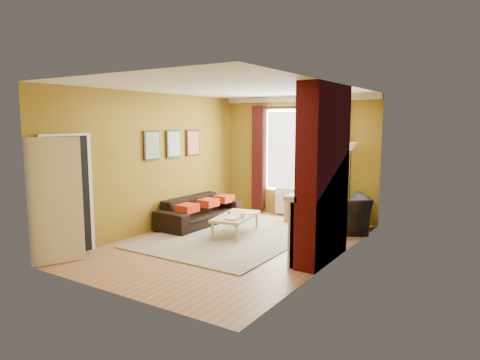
# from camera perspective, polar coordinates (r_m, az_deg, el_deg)

# --- Properties ---
(ground) EXTENTS (5.50, 5.50, 0.00)m
(ground) POSITION_cam_1_polar(r_m,az_deg,el_deg) (7.93, -0.98, -8.47)
(ground) COLOR #8C5F3F
(ground) RESTS_ON ground
(room_walls) EXTENTS (3.82, 5.54, 2.83)m
(room_walls) POSITION_cam_1_polar(r_m,az_deg,el_deg) (7.58, 4.14, 1.41)
(room_walls) COLOR olive
(room_walls) RESTS_ON ground
(striped_rug) EXTENTS (2.67, 3.69, 0.02)m
(striped_rug) POSITION_cam_1_polar(r_m,az_deg,el_deg) (8.48, -0.91, -7.33)
(striped_rug) COLOR #32668B
(striped_rug) RESTS_ON ground
(sofa) EXTENTS (0.88, 2.10, 0.61)m
(sofa) POSITION_cam_1_polar(r_m,az_deg,el_deg) (9.33, -5.38, -4.10)
(sofa) COLOR black
(sofa) RESTS_ON ground
(armchair) EXTENTS (1.52, 1.47, 0.76)m
(armchair) POSITION_cam_1_polar(r_m,az_deg,el_deg) (8.87, 12.84, -4.39)
(armchair) COLOR black
(armchair) RESTS_ON ground
(coffee_table) EXTENTS (0.83, 1.31, 0.41)m
(coffee_table) POSITION_cam_1_polar(r_m,az_deg,el_deg) (8.40, -0.57, -4.99)
(coffee_table) COLOR tan
(coffee_table) RESTS_ON ground
(wicker_stool) EXTENTS (0.43, 0.43, 0.49)m
(wicker_stool) POSITION_cam_1_polar(r_m,az_deg,el_deg) (9.63, 7.05, -4.13)
(wicker_stool) COLOR #9A7143
(wicker_stool) RESTS_ON ground
(floor_lamp) EXTENTS (0.27, 0.27, 1.79)m
(floor_lamp) POSITION_cam_1_polar(r_m,az_deg,el_deg) (9.23, 14.52, 2.53)
(floor_lamp) COLOR black
(floor_lamp) RESTS_ON ground
(book_a) EXTENTS (0.24, 0.30, 0.03)m
(book_a) POSITION_cam_1_polar(r_m,az_deg,el_deg) (8.11, -1.73, -5.05)
(book_a) COLOR #999999
(book_a) RESTS_ON coffee_table
(book_b) EXTENTS (0.22, 0.28, 0.02)m
(book_b) POSITION_cam_1_polar(r_m,az_deg,el_deg) (8.61, 1.02, -4.32)
(book_b) COLOR #999999
(book_b) RESTS_ON coffee_table
(mug) EXTENTS (0.13, 0.13, 0.10)m
(mug) POSITION_cam_1_polar(r_m,az_deg,el_deg) (8.11, 0.34, -4.79)
(mug) COLOR #999999
(mug) RESTS_ON coffee_table
(tv_remote) EXTENTS (0.11, 0.15, 0.02)m
(tv_remote) POSITION_cam_1_polar(r_m,az_deg,el_deg) (8.59, -1.45, -4.34)
(tv_remote) COLOR #27272A
(tv_remote) RESTS_ON coffee_table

